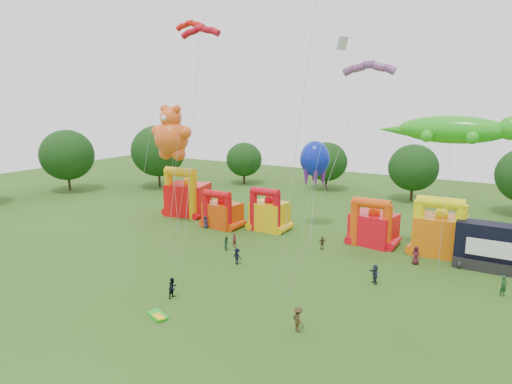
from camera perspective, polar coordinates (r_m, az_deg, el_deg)
The scene contains 24 objects.
ground at distance 37.12m, azimuth -13.32°, elevation -16.26°, with size 160.00×160.00×0.00m, color #2D4D15.
tree_ring at distance 35.86m, azimuth -14.50°, elevation -6.46°, with size 123.20×125.30×12.07m.
bouncy_castle_0 at distance 68.56m, azimuth -8.65°, elevation -0.59°, with size 6.65×5.80×7.33m.
bouncy_castle_1 at distance 61.78m, azimuth -4.32°, elevation -2.57°, with size 5.07×4.33×5.22m.
bouncy_castle_2 at distance 60.21m, azimuth 1.60°, elevation -2.70°, with size 4.71×3.89×5.83m.
bouncy_castle_3 at distance 56.04m, azimuth 14.42°, elevation -4.18°, with size 5.53×4.75×5.85m.
bouncy_castle_4 at distance 54.78m, azimuth 21.99°, elevation -4.66°, with size 5.86×4.85×6.82m.
stage_trailer at distance 52.37m, azimuth 27.64°, elevation -6.20°, with size 7.35×2.98×4.81m.
teddy_bear_kite at distance 62.29m, azimuth -10.33°, elevation 4.00°, with size 6.54×5.49×16.41m.
gecko_kite at distance 52.17m, azimuth 23.17°, elevation 5.93°, with size 14.28×6.29×15.54m.
octopus_kite at distance 58.27m, azimuth 7.14°, elevation -0.64°, with size 5.49×10.97×11.76m.
parafoil_kites at distance 49.09m, azimuth -2.98°, elevation 5.54°, with size 29.56×13.98×27.40m.
diamond_kites at distance 45.38m, azimuth -0.35°, elevation 10.59°, with size 17.35×20.52×38.52m.
folded_kite_bundle at distance 38.54m, azimuth -12.19°, elevation -14.87°, with size 2.23×1.69×0.31m.
spectator_0 at distance 61.65m, azimuth -6.33°, elevation -3.75°, with size 0.83×0.54×1.70m, color #26223A.
spectator_1 at distance 53.73m, azimuth -2.71°, elevation -6.06°, with size 0.60×0.40×1.65m, color maroon.
spectator_2 at distance 52.87m, azimuth -3.69°, elevation -6.41°, with size 0.77×0.60×1.58m, color #1B452A.
spectator_3 at distance 48.39m, azimuth -2.38°, elevation -8.04°, with size 1.12×0.65×1.74m, color black.
spectator_4 at distance 53.39m, azimuth 8.29°, elevation -6.33°, with size 0.93×0.39×1.59m, color #432E1A.
spectator_5 at distance 45.02m, azimuth 14.63°, elevation -9.90°, with size 1.72×0.55×1.85m, color #252B3E.
spectator_6 at distance 51.12m, azimuth 19.35°, elevation -7.48°, with size 0.96×0.63×1.97m, color #4D1622.
spectator_7 at distance 46.45m, azimuth 28.54°, elevation -10.28°, with size 0.69×0.45×1.89m, color #1B451F.
spectator_8 at distance 41.38m, azimuth -10.35°, elevation -11.68°, with size 0.89×0.70×1.84m, color black.
spectator_9 at distance 35.51m, azimuth 5.29°, elevation -15.55°, with size 1.26×0.72×1.95m, color #3F2F19.
Camera 1 is at (23.07, -23.44, 17.22)m, focal length 32.00 mm.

